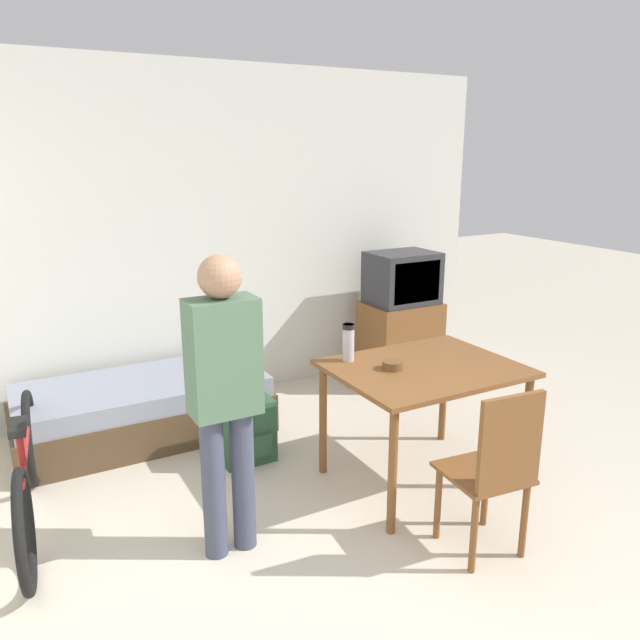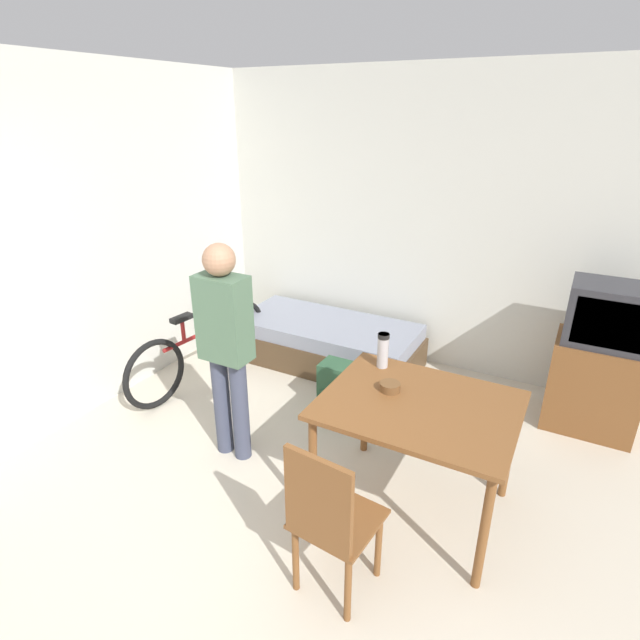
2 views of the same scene
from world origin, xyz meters
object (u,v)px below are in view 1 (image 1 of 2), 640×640
mate_bowl (393,365)px  dining_table (424,380)px  person_standing (225,388)px  thermos_flask (348,341)px  wooden_chair (495,467)px  daybed (143,409)px  backpack (247,431)px  tv (401,321)px  bicycle (28,476)px

mate_bowl → dining_table: bearing=-13.9°
dining_table → person_standing: person_standing is taller
thermos_flask → mate_bowl: thermos_flask is taller
wooden_chair → thermos_flask: thermos_flask is taller
daybed → backpack: 0.89m
daybed → mate_bowl: mate_bowl is taller
wooden_chair → thermos_flask: size_ratio=3.92×
tv → person_standing: size_ratio=0.75×
wooden_chair → thermos_flask: (-0.18, 1.11, 0.38)m
person_standing → dining_table: bearing=4.3°
tv → wooden_chair: 2.57m
person_standing → thermos_flask: size_ratio=6.63×
thermos_flask → backpack: size_ratio=0.55×
thermos_flask → mate_bowl: size_ratio=1.91×
person_standing → tv: bearing=35.7°
mate_bowl → backpack: mate_bowl is taller
person_standing → thermos_flask: bearing=23.0°
wooden_chair → backpack: bearing=114.0°
dining_table → mate_bowl: 0.24m
tv → dining_table: 1.78m
bicycle → thermos_flask: (1.85, -0.31, 0.58)m
wooden_chair → mate_bowl: 0.90m
daybed → wooden_chair: (1.21, -2.29, 0.30)m
dining_table → person_standing: 1.34m
tv → backpack: (-1.80, -0.76, -0.35)m
daybed → person_standing: size_ratio=1.14×
daybed → backpack: bearing=-54.8°
dining_table → mate_bowl: mate_bowl is taller
thermos_flask → backpack: thermos_flask is taller
daybed → dining_table: (1.38, -1.49, 0.47)m
mate_bowl → bicycle: bearing=164.2°
person_standing → mate_bowl: size_ratio=12.63×
daybed → dining_table: size_ratio=1.61×
dining_table → tv: bearing=58.5°
mate_bowl → wooden_chair: bearing=-87.9°
bicycle → backpack: 1.35m
bicycle → backpack: size_ratio=3.82×
mate_bowl → tv: bearing=52.3°
person_standing → backpack: size_ratio=3.62×
bicycle → person_standing: person_standing is taller
wooden_chair → person_standing: bearing=148.5°
wooden_chair → mate_bowl: wooden_chair is taller
backpack → mate_bowl: bearing=-46.8°
dining_table → thermos_flask: bearing=139.1°
bicycle → thermos_flask: size_ratio=7.00×
daybed → mate_bowl: 1.95m
wooden_chair → bicycle: 2.49m
wooden_chair → thermos_flask: bearing=99.4°
mate_bowl → thermos_flask: bearing=120.8°
dining_table → wooden_chair: 0.84m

